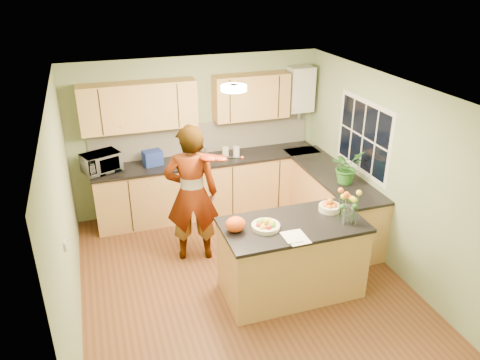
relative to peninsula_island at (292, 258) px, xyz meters
name	(u,v)px	position (x,y,z in m)	size (l,w,h in m)	color
floor	(242,280)	(-0.51, 0.40, -0.49)	(4.50, 4.50, 0.00)	#563318
ceiling	(242,91)	(-0.51, 0.40, 2.01)	(4.00, 4.50, 0.02)	white
wall_back	(197,135)	(-0.51, 2.65, 0.76)	(4.00, 0.02, 2.50)	gray
wall_front	(334,317)	(-0.51, -1.85, 0.76)	(4.00, 0.02, 2.50)	gray
wall_left	(65,221)	(-2.51, 0.40, 0.76)	(0.02, 4.50, 2.50)	gray
wall_right	(386,173)	(1.49, 0.40, 0.76)	(0.02, 4.50, 2.50)	gray
back_counter	(210,185)	(-0.41, 2.34, -0.02)	(3.64, 0.62, 0.94)	#BB854A
right_counter	(330,201)	(1.19, 1.25, -0.02)	(0.62, 2.24, 0.94)	#BB854A
splashback	(204,137)	(-0.41, 2.63, 0.71)	(3.60, 0.02, 0.52)	white
upper_cabinets	(187,102)	(-0.68, 2.48, 1.36)	(3.20, 0.34, 0.70)	#BB854A
boiler	(300,89)	(1.19, 2.49, 1.41)	(0.40, 0.30, 0.86)	silver
window_right	(363,137)	(1.49, 1.00, 1.06)	(0.01, 1.30, 1.05)	silver
light_switch	(65,246)	(-2.49, -0.20, 0.81)	(0.02, 0.09, 0.09)	silver
ceiling_lamp	(234,88)	(-0.51, 0.70, 1.97)	(0.30, 0.30, 0.07)	#FFEABF
peninsula_island	(292,258)	(0.00, 0.00, 0.00)	(1.70, 0.87, 0.97)	#BB854A
fruit_dish	(266,225)	(-0.35, 0.00, 0.53)	(0.33, 0.33, 0.12)	beige
orange_bowl	(330,206)	(0.55, 0.15, 0.55)	(0.26, 0.26, 0.15)	beige
flower_vase	(349,198)	(0.60, -0.18, 0.82)	(0.27, 0.27, 0.50)	silver
orange_bag	(236,224)	(-0.70, 0.05, 0.57)	(0.24, 0.20, 0.18)	#E54C12
papers	(296,237)	(-0.10, -0.30, 0.49)	(0.23, 0.32, 0.01)	white
violinist	(192,194)	(-0.96, 1.14, 0.48)	(0.71, 0.46, 1.94)	tan
violin	(209,158)	(-0.76, 0.92, 1.06)	(0.58, 0.23, 0.12)	#4B1204
microwave	(101,163)	(-2.04, 2.35, 0.60)	(0.53, 0.36, 0.29)	silver
blue_box	(153,158)	(-1.28, 2.38, 0.56)	(0.28, 0.21, 0.22)	navy
kettle	(202,153)	(-0.51, 2.35, 0.56)	(0.15, 0.15, 0.28)	#B6B6BB
jar_cream	(225,152)	(-0.13, 2.34, 0.53)	(0.11, 0.11, 0.16)	beige
jar_white	(236,151)	(0.04, 2.31, 0.53)	(0.10, 0.10, 0.16)	silver
potted_plant	(346,167)	(1.19, 0.88, 0.69)	(0.43, 0.37, 0.48)	#2D6C24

